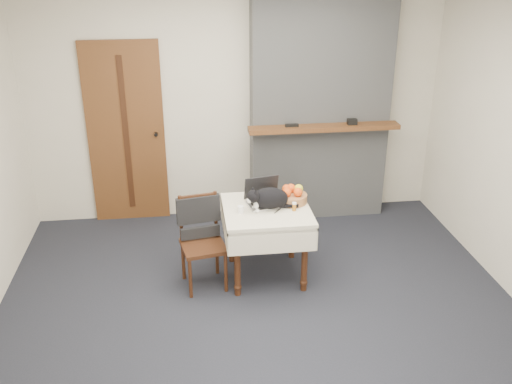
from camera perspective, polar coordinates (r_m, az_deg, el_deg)
The scene contains 12 objects.
ground at distance 5.01m, azimuth 0.42°, elevation -11.66°, with size 4.50×4.50×0.00m, color black.
room_shell at distance 4.69m, azimuth -0.28°, elevation 9.65°, with size 4.52×4.01×2.61m.
door at distance 6.35m, azimuth -12.84°, elevation 5.67°, with size 0.82×0.10×2.00m.
chimney at distance 6.28m, azimuth 6.42°, elevation 8.76°, with size 1.62×0.48×2.60m.
side_table at distance 5.20m, azimuth 1.06°, elevation -2.75°, with size 0.78×0.78×0.70m.
laptop at distance 5.22m, azimuth 0.81°, elevation -0.53°, with size 0.37×0.34×0.24m.
cat at distance 5.10m, azimuth 1.44°, elevation -0.65°, with size 0.49×0.27×0.23m.
cream_jar at distance 5.05m, azimuth -1.54°, elevation -1.75°, with size 0.06×0.06×0.06m, color white.
pill_bottle at distance 5.09m, azimuth 3.84°, elevation -1.45°, with size 0.04×0.04×0.08m.
fruit_basket at distance 5.25m, azimuth 3.62°, elevation -0.37°, with size 0.28×0.28×0.16m.
desk_clutter at distance 5.19m, azimuth 2.51°, elevation -1.36°, with size 0.15×0.02×0.01m, color black.
chair at distance 5.16m, azimuth -5.56°, elevation -3.62°, with size 0.45×0.44×0.85m.
Camera 1 is at (-0.56, -4.05, 2.90)m, focal length 40.00 mm.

